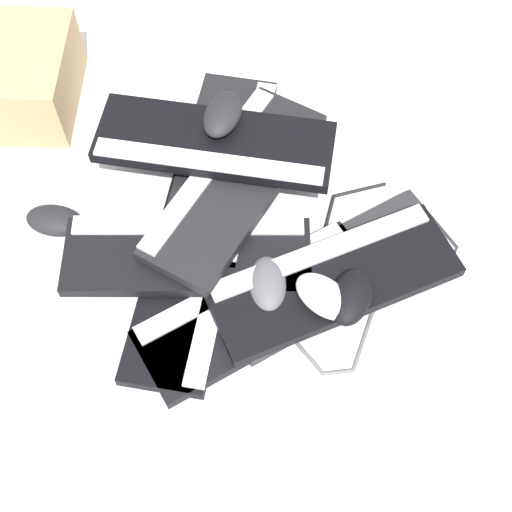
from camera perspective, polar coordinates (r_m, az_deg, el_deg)
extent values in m
plane|color=silver|center=(1.29, 2.81, -2.50)|extent=(3.20, 3.20, 0.00)
cube|color=black|center=(1.26, 0.29, -4.30)|extent=(0.37, 0.45, 0.02)
cube|color=silver|center=(1.26, -1.02, -2.03)|extent=(0.26, 0.37, 0.01)
cube|color=#232326|center=(1.30, 6.37, -1.35)|extent=(0.37, 0.45, 0.02)
cube|color=#B2B5BA|center=(1.27, 7.84, -2.96)|extent=(0.26, 0.37, 0.01)
cube|color=black|center=(1.37, -1.53, 4.53)|extent=(0.46, 0.25, 0.02)
cube|color=silver|center=(1.36, 0.79, 5.26)|extent=(0.41, 0.14, 0.01)
cube|color=black|center=(1.29, -5.44, -1.53)|extent=(0.45, 0.20, 0.02)
cube|color=silver|center=(1.27, -3.03, -1.60)|extent=(0.42, 0.09, 0.01)
cube|color=black|center=(1.25, 6.27, -2.06)|extent=(0.33, 0.46, 0.02)
cube|color=silver|center=(1.26, 5.21, 0.33)|extent=(0.22, 0.39, 0.01)
cube|color=black|center=(1.38, -2.95, 7.20)|extent=(0.46, 0.21, 0.02)
cube|color=silver|center=(1.36, -0.64, 7.24)|extent=(0.42, 0.09, 0.01)
cube|color=black|center=(1.32, -1.63, 5.77)|extent=(0.46, 0.33, 0.02)
cube|color=#B2B5BA|center=(1.33, -3.75, 7.12)|extent=(0.39, 0.22, 0.01)
cube|color=black|center=(1.34, -3.32, 9.08)|extent=(0.20, 0.45, 0.02)
cube|color=silver|center=(1.30, -3.83, 7.57)|extent=(0.08, 0.42, 0.01)
cube|color=black|center=(1.28, -5.51, -0.05)|extent=(0.17, 0.45, 0.02)
cube|color=silver|center=(1.29, -5.45, 2.45)|extent=(0.06, 0.42, 0.01)
ellipsoid|color=black|center=(1.20, 7.64, -3.29)|extent=(0.13, 0.10, 0.04)
ellipsoid|color=silver|center=(1.20, 5.48, -3.24)|extent=(0.12, 0.13, 0.04)
ellipsoid|color=black|center=(1.33, -2.68, 11.26)|extent=(0.12, 0.09, 0.04)
ellipsoid|color=#4C4C51|center=(1.24, 0.94, -2.29)|extent=(0.12, 0.08, 0.04)
ellipsoid|color=black|center=(1.39, -15.82, 2.76)|extent=(0.08, 0.12, 0.04)
ellipsoid|color=black|center=(1.51, -0.15, 12.28)|extent=(0.08, 0.12, 0.04)
cylinder|color=black|center=(1.41, 8.25, 5.31)|extent=(0.04, 0.10, 0.01)
cylinder|color=black|center=(1.37, 5.80, 3.20)|extent=(0.10, 0.03, 0.01)
cylinder|color=black|center=(1.33, 4.07, 0.60)|extent=(0.06, 0.06, 0.01)
cylinder|color=black|center=(1.32, 0.91, 0.29)|extent=(0.03, 0.09, 0.01)
cylinder|color=black|center=(1.34, -2.20, 1.63)|extent=(0.04, 0.07, 0.01)
cylinder|color=black|center=(1.38, -4.10, 4.13)|extent=(0.10, 0.05, 0.01)
sphere|color=black|center=(1.43, 10.24, 5.75)|extent=(0.01, 0.01, 0.01)
sphere|color=black|center=(1.39, 6.23, 4.85)|extent=(0.01, 0.01, 0.01)
sphere|color=black|center=(1.34, 5.35, 1.49)|extent=(0.01, 0.01, 0.01)
sphere|color=black|center=(1.31, 2.77, -0.32)|extent=(0.01, 0.01, 0.01)
sphere|color=black|center=(1.33, -0.93, 0.88)|extent=(0.01, 0.01, 0.01)
sphere|color=black|center=(1.35, -3.44, 2.37)|extent=(0.01, 0.01, 0.01)
sphere|color=black|center=(1.41, -4.72, 5.81)|extent=(0.01, 0.01, 0.01)
cylinder|color=#59595B|center=(1.30, 10.14, -3.10)|extent=(0.07, 0.05, 0.01)
cylinder|color=#59595B|center=(1.25, 8.56, -6.69)|extent=(0.11, 0.04, 0.01)
cylinder|color=#59595B|center=(1.23, 6.61, -9.15)|extent=(0.02, 0.05, 0.01)
cylinder|color=#59595B|center=(1.23, 4.23, -7.97)|extent=(0.06, 0.06, 0.01)
cylinder|color=#59595B|center=(1.26, 1.19, -5.17)|extent=(0.07, 0.09, 0.01)
cylinder|color=#59595B|center=(1.28, -0.50, -2.68)|extent=(0.05, 0.01, 0.01)
cylinder|color=#59595B|center=(1.31, -0.80, -0.20)|extent=(0.08, 0.03, 0.01)
sphere|color=#59595B|center=(1.32, 10.96, -1.76)|extent=(0.01, 0.01, 0.01)
sphere|color=#59595B|center=(1.28, 9.29, -4.47)|extent=(0.01, 0.01, 0.01)
sphere|color=#59595B|center=(1.23, 7.80, -8.99)|extent=(0.01, 0.01, 0.01)
sphere|color=#59595B|center=(1.22, 5.42, -9.31)|extent=(0.01, 0.01, 0.01)
sphere|color=#59595B|center=(1.24, 3.06, -6.66)|extent=(0.01, 0.01, 0.01)
sphere|color=#59595B|center=(1.27, -0.63, -3.71)|extent=(0.01, 0.01, 0.01)
sphere|color=#59595B|center=(1.29, -0.38, -1.67)|extent=(0.01, 0.01, 0.01)
sphere|color=#59595B|center=(1.33, -1.21, 1.22)|extent=(0.01, 0.01, 0.01)
cube|color=tan|center=(1.56, -17.69, 13.49)|extent=(0.25, 0.18, 0.14)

